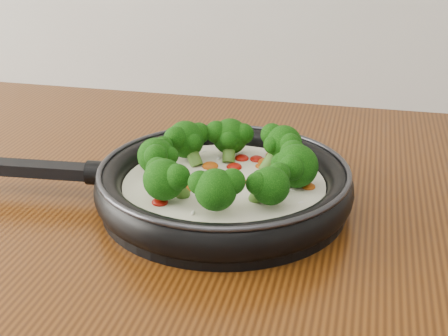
# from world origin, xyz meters

# --- Properties ---
(skillet) EXTENTS (0.49, 0.33, 0.09)m
(skillet) POSITION_xyz_m (-0.13, 1.06, 0.93)
(skillet) COLOR black
(skillet) RESTS_ON counter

